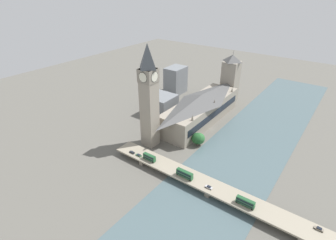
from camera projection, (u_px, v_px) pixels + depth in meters
ground_plane at (212, 129)px, 237.31m from camera, size 600.00×600.00×0.00m
river_water at (252, 143)px, 217.92m from camera, size 61.87×360.00×0.30m
parliament_hall at (201, 108)px, 245.57m from camera, size 28.62×99.02×27.17m
clock_tower at (149, 95)px, 196.32m from camera, size 12.20×12.20×81.80m
victoria_tower at (230, 78)px, 283.56m from camera, size 16.01×16.01×55.32m
road_bridge at (211, 187)px, 165.11m from camera, size 155.74×14.30×5.16m
double_decker_bus_lead at (185, 174)px, 170.79m from camera, size 11.95×2.64×4.95m
double_decker_bus_mid at (245, 202)px, 149.31m from camera, size 10.99×2.50×4.66m
double_decker_bus_rear at (149, 157)px, 187.15m from camera, size 10.15×2.57×4.64m
car_northbound_lead at (139, 155)px, 192.55m from camera, size 4.76×1.87×1.28m
car_northbound_tail at (132, 152)px, 195.77m from camera, size 4.49×1.75×1.28m
car_southbound_lead at (319, 229)px, 135.42m from camera, size 4.45×1.82×1.41m
car_southbound_mid at (209, 187)px, 162.63m from camera, size 4.61×1.82×1.49m
city_block_west at (161, 105)px, 261.40m from camera, size 26.42×25.40×19.52m
city_block_center at (176, 80)px, 308.50m from camera, size 18.21×24.56×31.11m
tree_embankment_near at (199, 139)px, 212.31m from camera, size 9.43×9.43×10.80m
tree_embankment_mid at (197, 138)px, 211.64m from camera, size 9.24×9.24×11.10m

